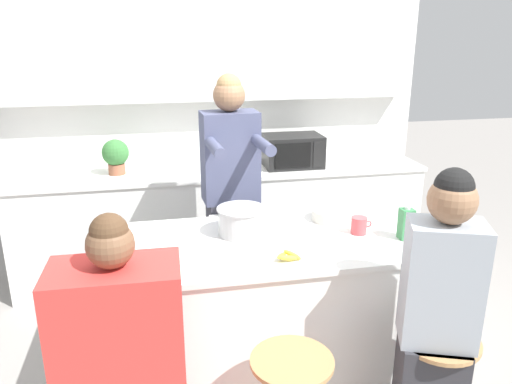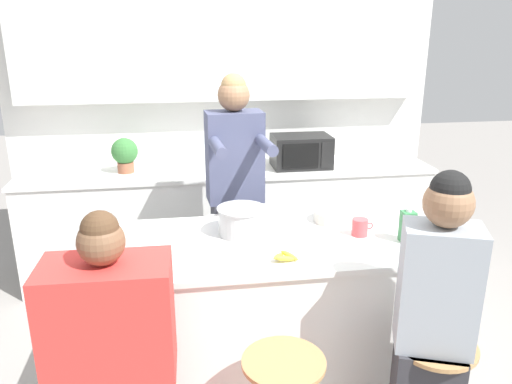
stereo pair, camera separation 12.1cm
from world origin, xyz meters
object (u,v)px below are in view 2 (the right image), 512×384
Objects in this scene: cooking_pot at (241,221)px; banana_bunch at (285,257)px; person_wrapped_blanket at (116,380)px; juice_carton at (407,226)px; microwave at (301,151)px; person_cooking at (235,205)px; fruit_bowl at (334,216)px; potted_plant at (125,153)px; kitchen_island at (258,314)px; coffee_cup_near at (360,227)px; person_seated_near at (431,338)px.

cooking_pot reaches higher than banana_bunch.
person_wrapped_blanket is 1.62m from juice_carton.
microwave reaches higher than banana_bunch.
microwave is at bearing 46.18° from person_cooking.
fruit_bowl is 0.86× the size of potted_plant.
person_wrapped_blanket reaches higher than microwave.
fruit_bowl is at bearing -94.56° from microwave.
potted_plant is (-0.13, 2.18, 0.43)m from person_wrapped_blanket.
kitchen_island is 0.76m from coffee_cup_near.
coffee_cup_near is at bearing -10.76° from cooking_pot.
fruit_bowl is at bearing 50.09° from banana_bunch.
microwave is (0.02, 1.47, 0.08)m from coffee_cup_near.
microwave is at bearing 63.66° from cooking_pot.
potted_plant is at bearing 132.71° from coffee_cup_near.
person_cooking is 9.34× the size of juice_carton.
microwave is (0.59, 1.46, 0.59)m from kitchen_island.
person_wrapped_blanket is 1.07m from cooking_pot.
microwave reaches higher than juice_carton.
person_wrapped_blanket is 0.94m from banana_bunch.
banana_bunch is 0.30× the size of microwave.
kitchen_island is 3.71× the size of microwave.
person_wrapped_blanket is at bearing -159.67° from person_seated_near.
cooking_pot is at bearing -169.27° from fruit_bowl.
person_seated_near is 7.88× the size of juice_carton.
coffee_cup_near is at bearing 119.34° from person_seated_near.
person_wrapped_blanket is 0.94× the size of person_seated_near.
person_seated_near is 2.68m from potted_plant.
cooking_pot is at bearing -61.57° from potted_plant.
banana_bunch is at bearing -129.91° from fruit_bowl.
person_seated_near reaches higher than fruit_bowl.
person_wrapped_blanket reaches higher than cooking_pot.
microwave is (0.63, 0.75, 0.17)m from person_cooking.
fruit_bowl is (-0.18, 0.90, 0.26)m from person_seated_near.
juice_carton is at bearing -15.76° from cooking_pot.
fruit_bowl is 0.24m from coffee_cup_near.
cooking_pot is (-0.08, 0.11, 0.53)m from kitchen_island.
person_wrapped_blanket reaches higher than coffee_cup_near.
juice_carton is (0.29, -0.35, 0.05)m from fruit_bowl.
microwave reaches higher than cooking_pot.
person_cooking is 0.95m from coffee_cup_near.
microwave is at bearing 85.44° from fruit_bowl.
person_cooking reaches higher than person_wrapped_blanket.
kitchen_island is 14.71× the size of coffee_cup_near.
banana_bunch is (-0.48, -0.25, -0.03)m from coffee_cup_near.
microwave is (0.67, 1.35, 0.05)m from cooking_pot.
person_cooking reaches higher than coffee_cup_near.
potted_plant is (-0.75, 1.39, 0.08)m from cooking_pot.
person_cooking reaches higher than microwave.
juice_carton is at bearing -83.01° from microwave.
juice_carton is at bearing -9.61° from kitchen_island.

